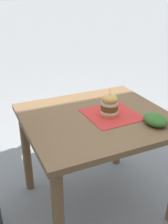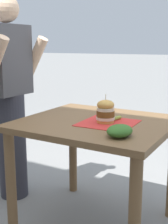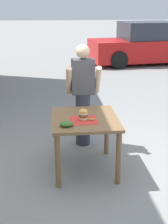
# 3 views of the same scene
# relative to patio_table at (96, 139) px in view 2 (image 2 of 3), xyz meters

# --- Properties ---
(patio_table) EXTENTS (0.91, 1.00, 0.79)m
(patio_table) POSITION_rel_patio_table_xyz_m (0.00, 0.00, 0.00)
(patio_table) COLOR brown
(patio_table) RESTS_ON ground
(serving_paper) EXTENTS (0.36, 0.36, 0.00)m
(serving_paper) POSITION_rel_patio_table_xyz_m (-0.03, -0.10, 0.14)
(serving_paper) COLOR red
(serving_paper) RESTS_ON patio_table
(sandwich) EXTENTS (0.12, 0.12, 0.19)m
(sandwich) POSITION_rel_patio_table_xyz_m (-0.03, -0.08, 0.21)
(sandwich) COLOR gold
(sandwich) RESTS_ON serving_paper
(pickle_spear) EXTENTS (0.09, 0.04, 0.02)m
(pickle_spear) POSITION_rel_patio_table_xyz_m (0.07, -0.12, 0.15)
(pickle_spear) COLOR #8EA83D
(pickle_spear) RESTS_ON serving_paper
(side_salad) EXTENTS (0.18, 0.14, 0.07)m
(side_salad) POSITION_rel_patio_table_xyz_m (-0.27, -0.29, 0.17)
(side_salad) COLOR #386B28
(side_salad) RESTS_ON patio_table
(diner_across_table) EXTENTS (0.55, 0.35, 1.69)m
(diner_across_table) POSITION_rel_patio_table_xyz_m (0.06, 0.84, 0.23)
(diner_across_table) COLOR #33333D
(diner_across_table) RESTS_ON ground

